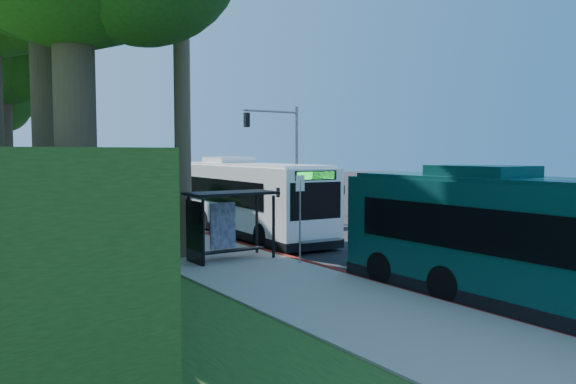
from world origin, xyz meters
TOP-DOWN VIEW (x-y plane):
  - ground at (0.00, 0.00)m, footprint 140.00×140.00m
  - sidewalk at (-7.30, 0.00)m, footprint 4.50×70.00m
  - red_curb at (-5.00, -4.00)m, footprint 0.25×30.00m
  - grass_verge at (-13.00, 5.00)m, footprint 8.00×70.00m
  - bus_shelter at (-7.26, -2.86)m, footprint 3.20×1.51m
  - stop_sign_pole at (-5.40, -5.00)m, footprint 0.35×0.06m
  - traffic_signal_pole at (3.78, 10.00)m, footprint 4.10×0.30m
  - tree_2 at (-11.89, 15.98)m, footprint 8.82×8.40m
  - white_bus at (-3.06, 3.04)m, footprint 3.48×12.68m
  - teal_bus at (-3.80, -13.05)m, footprint 2.67×12.11m
  - pickup at (1.01, 4.23)m, footprint 2.87×5.30m

SIDE VIEW (x-z plane):
  - ground at x=0.00m, z-range 0.00..0.00m
  - grass_verge at x=-13.00m, z-range 0.00..0.06m
  - sidewalk at x=-7.30m, z-range 0.00..0.12m
  - red_curb at x=-5.00m, z-range 0.00..0.13m
  - pickup at x=1.01m, z-range 0.00..1.41m
  - teal_bus at x=-3.80m, z-range -0.04..3.56m
  - bus_shelter at x=-7.26m, z-range 0.53..3.08m
  - white_bus at x=-3.06m, z-range -0.04..3.69m
  - stop_sign_pole at x=-5.40m, z-range 0.50..3.67m
  - traffic_signal_pole at x=3.78m, z-range 0.92..7.92m
  - tree_2 at x=-11.89m, z-range 2.92..18.04m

